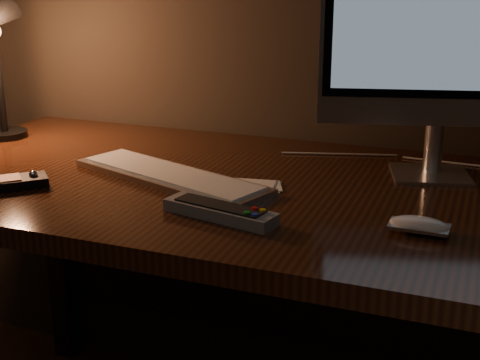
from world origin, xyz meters
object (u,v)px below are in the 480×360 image
(desk, at_px, (269,231))
(monitor, at_px, (443,31))
(keyboard, at_px, (170,176))
(tv_remote, at_px, (220,211))
(media_remote, at_px, (4,183))
(mouse, at_px, (419,227))

(desk, xyz_separation_m, monitor, (0.32, 0.11, 0.43))
(keyboard, bearing_deg, tv_remote, -22.94)
(monitor, bearing_deg, keyboard, -171.29)
(media_remote, bearing_deg, mouse, -40.10)
(desk, xyz_separation_m, mouse, (0.33, -0.22, 0.14))
(desk, relative_size, mouse, 16.29)
(desk, height_order, media_remote, media_remote)
(mouse, distance_m, tv_remote, 0.34)
(media_remote, bearing_deg, keyboard, -12.97)
(keyboard, height_order, tv_remote, tv_remote)
(tv_remote, bearing_deg, mouse, 21.41)
(monitor, relative_size, media_remote, 3.14)
(desk, xyz_separation_m, media_remote, (-0.46, -0.28, 0.14))
(desk, bearing_deg, media_remote, -148.53)
(desk, distance_m, media_remote, 0.56)
(desk, height_order, keyboard, keyboard)
(mouse, height_order, tv_remote, tv_remote)
(media_remote, bearing_deg, monitor, -18.13)
(desk, distance_m, monitor, 0.54)
(media_remote, bearing_deg, tv_remote, -43.65)
(tv_remote, bearing_deg, desk, 101.95)
(desk, bearing_deg, tv_remote, -90.12)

